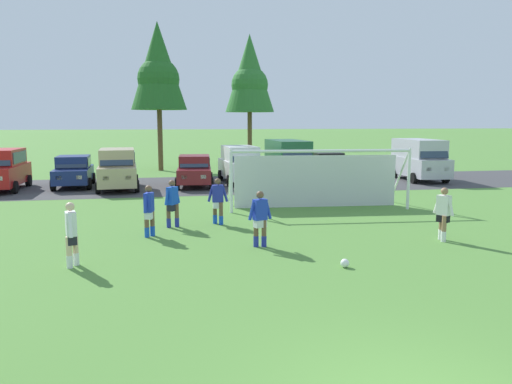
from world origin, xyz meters
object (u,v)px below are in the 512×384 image
Objects in this scene: parked_car_slot_far_left at (2,169)px; parked_car_slot_center at (195,171)px; parked_car_slot_right at (288,161)px; parked_car_slot_end at (419,159)px; parked_car_slot_left at (74,171)px; parked_car_slot_center_left at (118,169)px; soccer_ball at (345,263)px; soccer_goal at (317,177)px; player_striker_near at (218,201)px; parked_car_slot_center_right at (240,164)px; player_trailing_back at (72,235)px; player_midfield_center at (172,204)px; parked_car_slot_far_right at (326,166)px; player_winger_right at (149,211)px; player_winger_left at (260,219)px; player_defender_far at (443,214)px.

parked_car_slot_center is at bearing -1.29° from parked_car_slot_far_left.
parked_car_slot_end is (8.32, 0.05, 0.00)m from parked_car_slot_right.
parked_car_slot_center_left is at bearing -30.15° from parked_car_slot_left.
soccer_goal is (1.91, 8.34, 1.18)m from soccer_ball.
soccer_ball is at bearing -66.11° from player_striker_near.
parked_car_slot_center_right is (2.77, 1.07, 0.24)m from parked_car_slot_center.
player_trailing_back is 23.34m from parked_car_slot_end.
parked_car_slot_far_left is 10.10m from parked_car_slot_center.
player_midfield_center is 13.97m from parked_car_slot_far_left.
soccer_ball is 17.36m from parked_car_slot_center_right.
player_trailing_back is at bearing -126.87° from parked_car_slot_far_right.
soccer_ball is at bearing -99.38° from parked_car_slot_right.
parked_car_slot_right is at bearing 1.92° from parked_car_slot_center.
player_striker_near is 0.33× the size of parked_car_slot_end.
parked_car_slot_right reaches higher than player_winger_right.
player_striker_near is 0.35× the size of parked_car_slot_center_left.
soccer_goal is 9.83m from parked_car_slot_far_right.
parked_car_slot_center_right is (0.04, 17.33, 1.00)m from soccer_ball.
soccer_goal is at bearing 58.72° from player_winger_left.
soccer_ball is 0.13× the size of player_winger_left.
player_striker_near is 13.25m from parked_car_slot_left.
player_trailing_back is 0.39× the size of parked_car_slot_far_right.
parked_car_slot_far_left is 6.03m from parked_car_slot_center_left.
parked_car_slot_far_right is (3.51, 9.17, -0.42)m from soccer_goal.
soccer_ball is 0.05× the size of parked_car_slot_center_right.
player_midfield_center is (-4.14, 5.55, 0.71)m from soccer_ball.
player_defender_far is at bearing -75.68° from parked_car_slot_center_right.
player_trailing_back is 16.35m from parked_car_slot_far_left.
player_midfield_center is at bearing -122.17° from parked_car_slot_right.
soccer_ball is at bearing -54.73° from player_winger_left.
parked_car_slot_right is at bearing 4.48° from parked_car_slot_center_left.
soccer_goal is 6.68m from player_midfield_center.
parked_car_slot_far_left is at bearing 128.43° from player_midfield_center.
player_defender_far is at bearing -95.56° from parked_car_slot_far_right.
player_midfield_center is 1.00× the size of player_defender_far.
parked_car_slot_right is (9.41, 15.11, 0.52)m from player_trailing_back.
player_winger_left is at bearing -115.24° from parked_car_slot_far_right.
parked_car_slot_far_right is (2.71, 1.06, -0.47)m from parked_car_slot_right.
player_winger_right is at bearing -80.25° from parked_car_slot_center_left.
parked_car_slot_left is at bearing 10.64° from parked_car_slot_far_left.
player_winger_left is 5.11m from player_trailing_back.
player_trailing_back is 0.35× the size of parked_car_slot_center_left.
parked_car_slot_center_right is at bearing 69.34° from player_winger_right.
player_winger_right is at bearing -100.19° from parked_car_slot_center.
player_striker_near is 1.00× the size of player_defender_far.
parked_car_slot_far_left is 1.10× the size of parked_car_slot_far_right.
parked_car_slot_left is at bearing -178.83° from parked_car_slot_center_right.
parked_car_slot_center_right is at bearing 67.17° from player_trailing_back.
soccer_ball is 0.05× the size of parked_car_slot_center_left.
player_defender_far is at bearing -51.62° from parked_car_slot_center_left.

